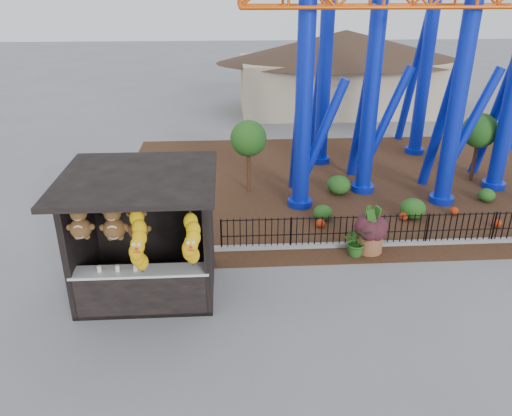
{
  "coord_description": "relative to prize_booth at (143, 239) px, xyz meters",
  "views": [
    {
      "loc": [
        -0.98,
        -9.64,
        7.06
      ],
      "look_at": [
        -0.3,
        1.5,
        2.0
      ],
      "focal_mm": 35.0,
      "sensor_mm": 36.0,
      "label": 1
    }
  ],
  "objects": [
    {
      "name": "mulch_bed",
      "position": [
        7.0,
        7.1,
        -1.53
      ],
      "size": [
        18.0,
        12.0,
        0.02
      ],
      "primitive_type": "cube",
      "color": "#331E11",
      "rests_on": "ground"
    },
    {
      "name": "terracotta_planter",
      "position": [
        6.03,
        1.8,
        -1.21
      ],
      "size": [
        0.86,
        0.86,
        0.66
      ],
      "primitive_type": "cylinder",
      "rotation": [
        0.0,
        0.0,
        0.18
      ],
      "color": "brown",
      "rests_on": "ground"
    },
    {
      "name": "pavilion",
      "position": [
        9.0,
        19.1,
        1.52
      ],
      "size": [
        15.0,
        15.0,
        4.8
      ],
      "color": "#BFAD8C",
      "rests_on": "ground"
    },
    {
      "name": "landscaping",
      "position": [
        7.84,
        4.77,
        -1.23
      ],
      "size": [
        8.15,
        3.61,
        0.68
      ],
      "color": "#1F4E16",
      "rests_on": "mulch_bed"
    },
    {
      "name": "roller_coaster",
      "position": [
        8.12,
        7.33,
        4.9
      ],
      "size": [
        11.0,
        6.37,
        10.82
      ],
      "color": "#0B21C3",
      "rests_on": "ground"
    },
    {
      "name": "picket_fence",
      "position": [
        7.9,
        2.1,
        -1.04
      ],
      "size": [
        12.2,
        0.06,
        1.0
      ],
      "primitive_type": null,
      "color": "black",
      "rests_on": "ground"
    },
    {
      "name": "ground",
      "position": [
        3.0,
        -0.9,
        -1.54
      ],
      "size": [
        120.0,
        120.0,
        0.0
      ],
      "primitive_type": "plane",
      "color": "slate",
      "rests_on": "ground"
    },
    {
      "name": "potted_plant",
      "position": [
        5.61,
        1.61,
        -1.1
      ],
      "size": [
        0.82,
        0.72,
        0.88
      ],
      "primitive_type": "imported",
      "rotation": [
        0.0,
        0.0,
        -0.04
      ],
      "color": "#1A5218",
      "rests_on": "ground"
    },
    {
      "name": "curb",
      "position": [
        7.0,
        2.1,
        -1.48
      ],
      "size": [
        18.0,
        0.18,
        0.12
      ],
      "primitive_type": "cube",
      "color": "gray",
      "rests_on": "ground"
    },
    {
      "name": "planter_foliage",
      "position": [
        6.03,
        1.8,
        -0.57
      ],
      "size": [
        0.7,
        0.7,
        0.64
      ],
      "primitive_type": "ellipsoid",
      "color": "#32141A",
      "rests_on": "terracotta_planter"
    },
    {
      "name": "prize_booth",
      "position": [
        0.0,
        0.0,
        0.0
      ],
      "size": [
        3.5,
        3.4,
        3.12
      ],
      "color": "black",
      "rests_on": "ground"
    }
  ]
}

